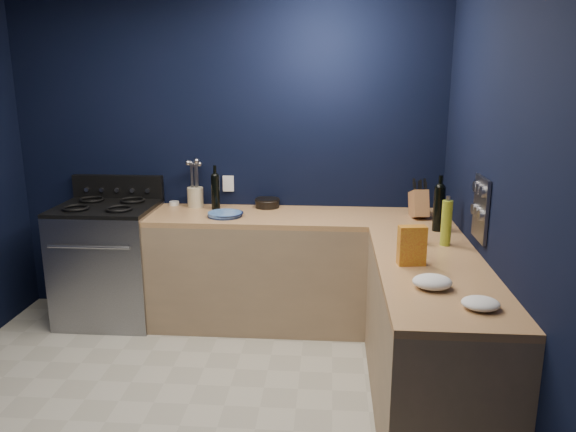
# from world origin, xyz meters

# --- Properties ---
(floor) EXTENTS (3.50, 3.50, 0.02)m
(floor) POSITION_xyz_m (0.00, 0.00, -0.01)
(floor) COLOR #B0AB9A
(floor) RESTS_ON ground
(wall_back) EXTENTS (3.50, 0.02, 2.60)m
(wall_back) POSITION_xyz_m (0.00, 1.76, 1.30)
(wall_back) COLOR black
(wall_back) RESTS_ON ground
(wall_right) EXTENTS (0.02, 3.50, 2.60)m
(wall_right) POSITION_xyz_m (1.76, 0.00, 1.30)
(wall_right) COLOR black
(wall_right) RESTS_ON ground
(cab_back) EXTENTS (2.30, 0.63, 0.86)m
(cab_back) POSITION_xyz_m (0.60, 1.44, 0.43)
(cab_back) COLOR #947858
(cab_back) RESTS_ON floor
(top_back) EXTENTS (2.30, 0.63, 0.04)m
(top_back) POSITION_xyz_m (0.60, 1.44, 0.88)
(top_back) COLOR #8D5E38
(top_back) RESTS_ON cab_back
(cab_right) EXTENTS (0.63, 1.67, 0.86)m
(cab_right) POSITION_xyz_m (1.44, 0.29, 0.43)
(cab_right) COLOR #947858
(cab_right) RESTS_ON floor
(top_right) EXTENTS (0.63, 1.67, 0.04)m
(top_right) POSITION_xyz_m (1.44, 0.29, 0.88)
(top_right) COLOR #8D5E38
(top_right) RESTS_ON cab_right
(gas_range) EXTENTS (0.76, 0.66, 0.92)m
(gas_range) POSITION_xyz_m (-0.93, 1.42, 0.46)
(gas_range) COLOR gray
(gas_range) RESTS_ON floor
(oven_door) EXTENTS (0.59, 0.02, 0.42)m
(oven_door) POSITION_xyz_m (-0.93, 1.10, 0.45)
(oven_door) COLOR black
(oven_door) RESTS_ON gas_range
(cooktop) EXTENTS (0.76, 0.66, 0.03)m
(cooktop) POSITION_xyz_m (-0.93, 1.42, 0.94)
(cooktop) COLOR black
(cooktop) RESTS_ON gas_range
(backguard) EXTENTS (0.76, 0.06, 0.20)m
(backguard) POSITION_xyz_m (-0.93, 1.72, 1.04)
(backguard) COLOR black
(backguard) RESTS_ON gas_range
(spice_panel) EXTENTS (0.02, 0.28, 0.38)m
(spice_panel) POSITION_xyz_m (1.74, 0.55, 1.18)
(spice_panel) COLOR gray
(spice_panel) RESTS_ON wall_right
(wall_outlet) EXTENTS (0.09, 0.02, 0.13)m
(wall_outlet) POSITION_xyz_m (0.00, 1.74, 1.08)
(wall_outlet) COLOR white
(wall_outlet) RESTS_ON wall_back
(plate_stack) EXTENTS (0.29, 0.29, 0.03)m
(plate_stack) POSITION_xyz_m (0.04, 1.34, 0.92)
(plate_stack) COLOR #2D5BA2
(plate_stack) RESTS_ON top_back
(ramekin) EXTENTS (0.10, 0.10, 0.03)m
(ramekin) POSITION_xyz_m (-0.45, 1.69, 0.92)
(ramekin) COLOR white
(ramekin) RESTS_ON top_back
(utensil_crock) EXTENTS (0.15, 0.15, 0.16)m
(utensil_crock) POSITION_xyz_m (-0.26, 1.64, 0.98)
(utensil_crock) COLOR beige
(utensil_crock) RESTS_ON top_back
(wine_bottle_back) EXTENTS (0.09, 0.09, 0.28)m
(wine_bottle_back) POSITION_xyz_m (-0.08, 1.58, 1.04)
(wine_bottle_back) COLOR black
(wine_bottle_back) RESTS_ON top_back
(lemon_basket) EXTENTS (0.22, 0.22, 0.07)m
(lemon_basket) POSITION_xyz_m (0.33, 1.67, 0.94)
(lemon_basket) COLOR black
(lemon_basket) RESTS_ON top_back
(knife_block) EXTENTS (0.14, 0.25, 0.25)m
(knife_block) POSITION_xyz_m (1.51, 1.43, 1.00)
(knife_block) COLOR brown
(knife_block) RESTS_ON top_back
(wine_bottle_right) EXTENTS (0.09, 0.09, 0.31)m
(wine_bottle_right) POSITION_xyz_m (1.59, 1.06, 1.05)
(wine_bottle_right) COLOR black
(wine_bottle_right) RESTS_ON top_right
(oil_bottle) EXTENTS (0.08, 0.08, 0.29)m
(oil_bottle) POSITION_xyz_m (1.57, 0.72, 1.04)
(oil_bottle) COLOR olive
(oil_bottle) RESTS_ON top_right
(spice_jar_near) EXTENTS (0.06, 0.06, 0.11)m
(spice_jar_near) POSITION_xyz_m (1.43, 0.73, 0.96)
(spice_jar_near) COLOR olive
(spice_jar_near) RESTS_ON top_right
(spice_jar_far) EXTENTS (0.05, 0.05, 0.09)m
(spice_jar_far) POSITION_xyz_m (1.36, 0.50, 0.94)
(spice_jar_far) COLOR olive
(spice_jar_far) RESTS_ON top_right
(crouton_bag) EXTENTS (0.16, 0.09, 0.23)m
(crouton_bag) POSITION_xyz_m (1.31, 0.32, 1.01)
(crouton_bag) COLOR #A70D10
(crouton_bag) RESTS_ON top_right
(towel_front) EXTENTS (0.21, 0.19, 0.07)m
(towel_front) POSITION_xyz_m (1.36, -0.05, 0.94)
(towel_front) COLOR white
(towel_front) RESTS_ON top_right
(towel_end) EXTENTS (0.21, 0.20, 0.05)m
(towel_end) POSITION_xyz_m (1.54, -0.29, 0.93)
(towel_end) COLOR white
(towel_end) RESTS_ON top_right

